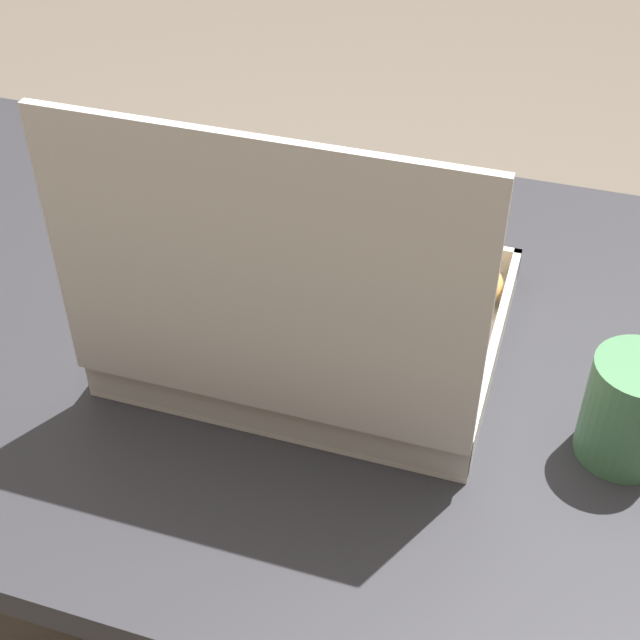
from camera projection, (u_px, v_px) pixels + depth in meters
The scene contains 3 objects.
dining_table at pixel (352, 409), 0.93m from camera, with size 1.30×0.71×0.72m.
donut_box at pixel (309, 313), 0.82m from camera, with size 0.34×0.30×0.29m.
coffee_mug at pixel (631, 408), 0.72m from camera, with size 0.08×0.08×0.10m.
Camera 1 is at (-0.17, 0.64, 1.28)m, focal length 50.00 mm.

